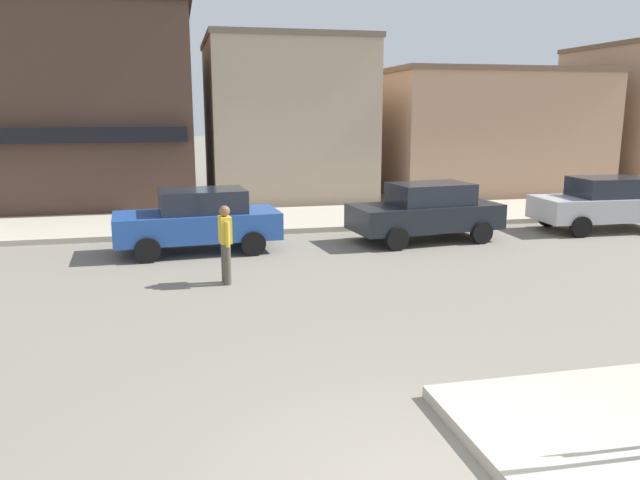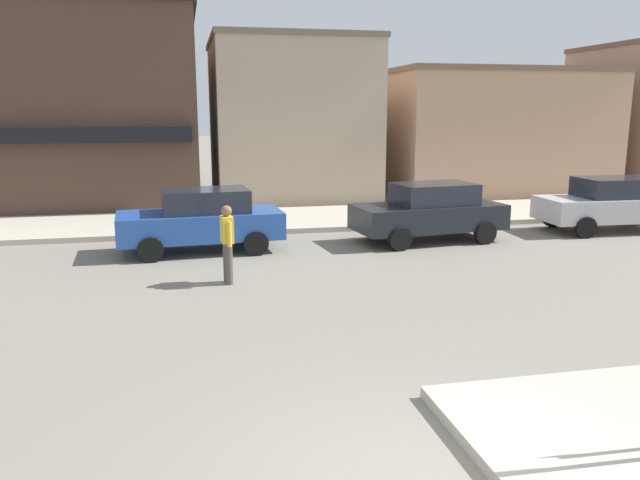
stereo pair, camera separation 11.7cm
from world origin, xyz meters
name	(u,v)px [view 2 (the right image)]	position (x,y,z in m)	size (l,w,h in m)	color
kerb_far	(256,221)	(0.00, 14.46, 0.07)	(80.00, 4.00, 0.15)	#B7AD99
parked_car_nearest	(202,219)	(-1.74, 10.77, 0.81)	(4.11, 2.10, 1.56)	#234C9E
parked_car_second	(430,211)	(4.28, 10.75, 0.81)	(4.17, 2.22, 1.56)	black
parked_car_third	(610,203)	(9.94, 10.98, 0.81)	(4.06, 2.00, 1.56)	#B7B7BC
pedestrian_crossing_near	(227,242)	(-1.32, 7.67, 0.87)	(0.26, 0.56, 1.61)	#4C473D
building_corner_shop	(80,108)	(-5.80, 20.19, 3.56)	(8.62, 7.94, 7.11)	#473328
building_storefront_left_near	(289,120)	(2.03, 20.24, 3.08)	(6.08, 6.97, 6.15)	tan
building_storefront_left_mid	(479,131)	(10.52, 20.72, 2.55)	(8.98, 7.98, 5.09)	tan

